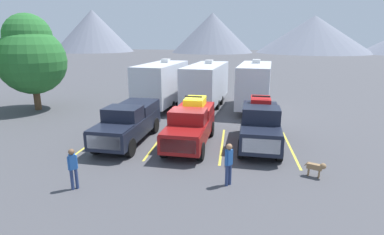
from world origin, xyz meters
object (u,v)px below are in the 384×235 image
object	(u,v)px
camper_trailer_b	(206,83)
person_b	(229,162)
camper_trailer_c	(255,84)
pickup_truck_b	(191,124)
pickup_truck_a	(129,122)
pickup_truck_c	(260,124)
person_a	(73,166)
camper_trailer_a	(162,83)
dog	(317,167)

from	to	relation	value
camper_trailer_b	person_b	distance (m)	14.05
camper_trailer_c	pickup_truck_b	bearing A→B (deg)	-113.46
pickup_truck_a	person_b	world-z (taller)	pickup_truck_a
pickup_truck_c	person_a	distance (m)	9.45
camper_trailer_a	person_a	bearing A→B (deg)	-90.30
camper_trailer_b	camper_trailer_c	xyz separation A→B (m)	(3.90, -0.66, 0.07)
pickup_truck_c	camper_trailer_c	size ratio (longest dim) A/B	0.67
camper_trailer_a	camper_trailer_b	world-z (taller)	camper_trailer_a
pickup_truck_b	person_b	size ratio (longest dim) A/B	3.18
camper_trailer_a	person_b	distance (m)	14.05
camper_trailer_a	camper_trailer_c	bearing A→B (deg)	3.08
person_b	dog	distance (m)	3.84
camper_trailer_a	dog	distance (m)	14.95
pickup_truck_b	camper_trailer_a	world-z (taller)	camper_trailer_a
pickup_truck_b	person_b	xyz separation A→B (m)	(2.13, -4.44, -0.16)
pickup_truck_a	camper_trailer_b	world-z (taller)	camper_trailer_b
pickup_truck_a	person_a	world-z (taller)	pickup_truck_a
pickup_truck_c	camper_trailer_c	world-z (taller)	camper_trailer_c
camper_trailer_a	camper_trailer_c	xyz separation A→B (m)	(7.39, 0.40, 0.00)
pickup_truck_c	person_b	xyz separation A→B (m)	(-1.52, -4.80, -0.21)
camper_trailer_b	camper_trailer_c	size ratio (longest dim) A/B	1.10
pickup_truck_a	person_b	size ratio (longest dim) A/B	3.36
camper_trailer_a	dog	bearing A→B (deg)	-51.10
pickup_truck_c	camper_trailer_b	distance (m)	9.81
pickup_truck_a	person_b	bearing A→B (deg)	-38.41
pickup_truck_a	pickup_truck_b	distance (m)	3.45
pickup_truck_a	person_a	distance (m)	5.59
pickup_truck_c	camper_trailer_b	bearing A→B (deg)	112.61
person_b	pickup_truck_a	bearing A→B (deg)	141.59
camper_trailer_b	dog	xyz separation A→B (m)	(5.84, -12.62, -1.53)
pickup_truck_a	pickup_truck_b	bearing A→B (deg)	0.14
pickup_truck_a	camper_trailer_a	bearing A→B (deg)	90.99
person_a	person_b	bearing A→B (deg)	11.23
pickup_truck_b	pickup_truck_c	size ratio (longest dim) A/B	1.01
pickup_truck_a	person_b	distance (m)	7.13
pickup_truck_b	person_a	size ratio (longest dim) A/B	3.35
pickup_truck_b	person_b	bearing A→B (deg)	-64.31
camper_trailer_a	person_a	xyz separation A→B (m)	(-0.07, -13.93, -1.10)
camper_trailer_a	camper_trailer_c	distance (m)	7.40
camper_trailer_a	person_b	xyz separation A→B (m)	(5.73, -12.78, -1.05)
camper_trailer_c	camper_trailer_b	bearing A→B (deg)	170.44
camper_trailer_a	person_a	size ratio (longest dim) A/B	5.00
camper_trailer_a	person_b	size ratio (longest dim) A/B	4.74
pickup_truck_c	person_b	world-z (taller)	pickup_truck_c
camper_trailer_a	person_a	distance (m)	13.98
pickup_truck_a	camper_trailer_c	xyz separation A→B (m)	(7.24, 8.75, 0.92)
pickup_truck_a	camper_trailer_a	size ratio (longest dim) A/B	0.71
pickup_truck_a	camper_trailer_c	distance (m)	11.40
pickup_truck_b	camper_trailer_c	world-z (taller)	camper_trailer_c
pickup_truck_b	camper_trailer_b	bearing A→B (deg)	90.62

